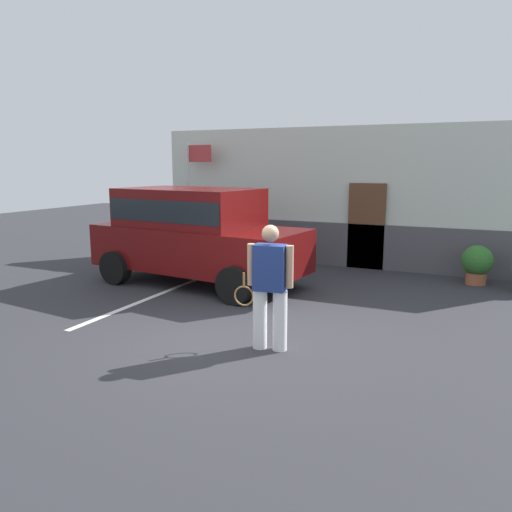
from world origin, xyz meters
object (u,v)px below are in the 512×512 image
at_px(tennis_player_man, 270,286).
at_px(flag_pole, 194,179).
at_px(potted_plant_by_porch, 477,263).
at_px(parked_suv, 195,231).

relative_size(tennis_player_man, flag_pole, 0.56).
bearing_deg(potted_plant_by_porch, tennis_player_man, -115.36).
distance_m(tennis_player_man, potted_plant_by_porch, 5.98).
relative_size(parked_suv, potted_plant_by_porch, 5.64).
height_order(tennis_player_man, flag_pole, flag_pole).
height_order(potted_plant_by_porch, flag_pole, flag_pole).
xyz_separation_m(tennis_player_man, potted_plant_by_porch, (2.55, 5.39, -0.43)).
relative_size(parked_suv, flag_pole, 1.54).
height_order(parked_suv, tennis_player_man, parked_suv).
height_order(parked_suv, potted_plant_by_porch, parked_suv).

